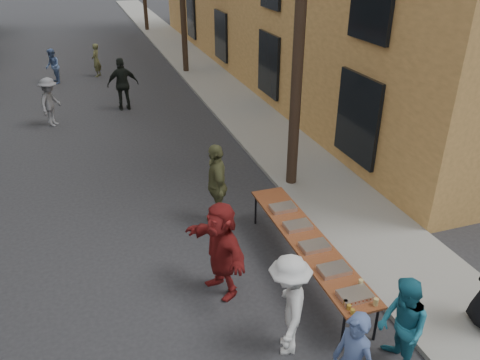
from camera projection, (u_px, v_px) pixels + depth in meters
ground at (137, 297)px, 8.22m from camera, size 120.00×120.00×0.00m
sidewalk at (201, 70)px, 22.26m from camera, size 2.20×60.00×0.10m
serving_table at (307, 240)px, 8.52m from camera, size 0.70×4.00×0.75m
catering_tray_sausage at (355, 295)px, 7.10m from camera, size 0.50×0.33×0.08m
catering_tray_foil_b at (334, 270)px, 7.64m from camera, size 0.50×0.33×0.08m
catering_tray_buns at (315, 246)px, 8.23m from camera, size 0.50×0.33×0.08m
catering_tray_foil_d at (298, 226)px, 8.82m from camera, size 0.50×0.33×0.08m
catering_tray_buns_end at (283, 208)px, 9.41m from camera, size 0.50×0.33×0.08m
condiment_jar_a at (353, 312)px, 6.78m from camera, size 0.07×0.07×0.08m
condiment_jar_b at (349, 307)px, 6.87m from camera, size 0.07×0.07×0.08m
condiment_jar_c at (346, 303)px, 6.95m from camera, size 0.07×0.07×0.08m
cup_stack at (376, 302)px, 6.93m from camera, size 0.08×0.08×0.12m
guest_front_c at (402, 327)px, 6.51m from camera, size 0.77×0.89×1.58m
guest_front_d at (289, 305)px, 6.82m from camera, size 1.00×1.25×1.69m
guest_front_e at (217, 185)px, 9.97m from camera, size 0.59×1.15×1.87m
guest_queue_back at (221, 249)px, 7.99m from camera, size 1.00×1.73×1.77m
passerby_left at (50, 102)px, 15.45m from camera, size 0.99×1.21×1.62m
passerby_mid at (123, 84)px, 16.88m from camera, size 1.12×0.49×1.89m
passerby_right at (96, 60)px, 21.18m from camera, size 0.54×0.63×1.47m
passerby_far at (53, 66)px, 20.12m from camera, size 0.69×0.82×1.48m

